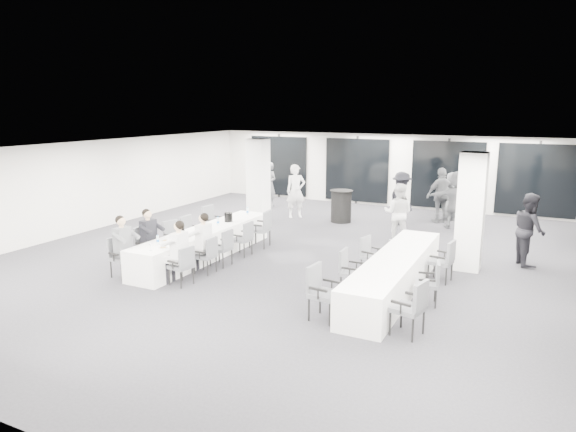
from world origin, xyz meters
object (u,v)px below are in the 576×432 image
chair_main_left_second (145,244)px  chair_side_right_far (445,259)px  banquet_table_main (205,243)px  standing_guest_b (398,209)px  chair_main_right_near (183,263)px  standing_guest_c (401,195)px  standing_guest_a (296,188)px  standing_guest_g (269,182)px  standing_guest_d (442,192)px  chair_main_right_mid (223,246)px  cocktail_table (341,206)px  chair_main_right_fourth (244,237)px  banquet_table_side (395,274)px  chair_main_left_fourth (190,230)px  chair_side_left_near (321,289)px  chair_side_right_near (413,305)px  chair_main_right_second (208,253)px  ice_bucket_far (228,217)px  standing_guest_f (457,196)px  chair_side_left_mid (349,268)px  chair_side_left_far (370,253)px  chair_main_right_far (263,226)px  chair_main_left_far (212,221)px  standing_guest_h (530,225)px  chair_main_left_near (120,254)px  chair_side_right_mid (431,280)px  ice_bucket_near (180,231)px  chair_main_left_mid (174,236)px  standing_guest_e (452,193)px

chair_main_left_second → chair_side_right_far: (6.70, 2.05, -0.02)m
banquet_table_main → standing_guest_b: 5.54m
chair_main_right_near → standing_guest_c: standing_guest_c is taller
standing_guest_a → standing_guest_g: (-1.80, 1.39, -0.08)m
standing_guest_d → chair_main_right_mid: bearing=19.0°
cocktail_table → chair_main_right_fourth: cocktail_table is taller
banquet_table_side → cocktail_table: (-3.37, 5.79, 0.17)m
banquet_table_main → chair_main_left_fourth: (-0.83, 0.47, 0.15)m
banquet_table_main → chair_side_left_near: (4.19, -2.30, 0.20)m
banquet_table_main → chair_side_right_near: size_ratio=5.06×
chair_main_right_near → chair_main_right_second: (0.00, 0.91, -0.00)m
banquet_table_side → ice_bucket_far: 5.15m
chair_side_left_near → standing_guest_f: bearing=178.3°
cocktail_table → standing_guest_d: size_ratio=0.52×
chair_side_left_mid → chair_side_left_far: 1.39m
standing_guest_a → cocktail_table: bearing=-40.2°
banquet_table_main → chair_main_left_fourth: bearing=150.3°
cocktail_table → chair_main_right_far: 4.06m
standing_guest_b → chair_main_left_far: bearing=20.3°
standing_guest_c → standing_guest_f: bearing=-127.5°
chair_main_left_far → standing_guest_h: bearing=104.8°
standing_guest_h → ice_bucket_far: standing_guest_h is taller
chair_main_left_near → standing_guest_a: 7.68m
banquet_table_main → chair_side_right_mid: size_ratio=5.71×
chair_main_right_mid → standing_guest_b: 5.27m
standing_guest_h → chair_side_right_far: bearing=122.6°
chair_main_left_far → chair_main_right_mid: size_ratio=1.13×
chair_main_right_mid → ice_bucket_near: bearing=117.6°
chair_main_right_near → chair_main_right_mid: bearing=9.5°
standing_guest_a → chair_main_left_far: bearing=-141.8°
standing_guest_b → chair_main_right_mid: bearing=48.1°
chair_main_left_near → chair_main_right_fourth: 3.16m
chair_side_right_near → standing_guest_g: 12.01m
chair_main_left_mid → standing_guest_e: standing_guest_e is taller
chair_main_left_mid → standing_guest_a: bearing=-174.9°
chair_side_left_mid → standing_guest_g: (-6.04, 7.68, 0.45)m
chair_main_left_second → chair_main_left_mid: bearing=171.5°
chair_side_left_near → chair_side_right_far: (1.67, 3.07, -0.04)m
cocktail_table → standing_guest_h: (5.80, -2.50, 0.46)m
chair_main_right_far → standing_guest_f: 6.50m
chair_main_right_mid → standing_guest_a: size_ratio=0.43×
chair_main_left_second → chair_main_right_mid: size_ratio=1.10×
banquet_table_main → banquet_table_side: same height
chair_side_left_far → standing_guest_h: standing_guest_h is taller
chair_main_right_fourth → standing_guest_a: size_ratio=0.43×
chair_main_right_near → standing_guest_f: standing_guest_f is taller
chair_main_left_near → chair_main_right_far: 4.02m
chair_side_left_mid → chair_side_right_near: bearing=45.9°
chair_main_right_second → standing_guest_b: size_ratio=0.45×
banquet_table_side → ice_bucket_far: (-4.96, 1.30, 0.50)m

